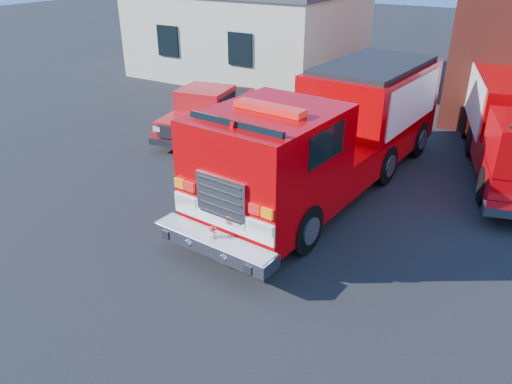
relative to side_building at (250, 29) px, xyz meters
The scene contains 4 objects.
ground 15.96m from the side_building, 55.30° to the right, with size 100.00×100.00×0.00m, color black.
side_building is the anchor object (origin of this frame).
fire_engine 13.97m from the side_building, 49.07° to the right, with size 3.47×9.96×3.01m.
pickup_truck 9.53m from the side_building, 66.92° to the right, with size 2.67×5.26×1.64m.
Camera 1 is at (4.92, -9.27, 5.98)m, focal length 35.00 mm.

